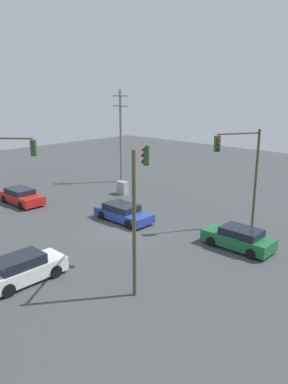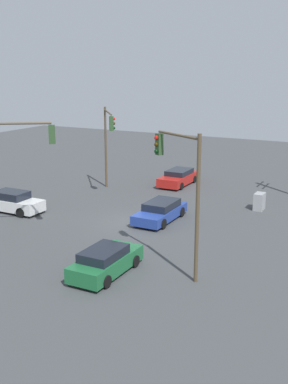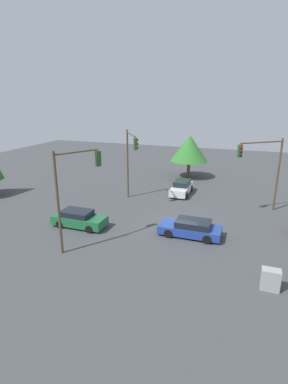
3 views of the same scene
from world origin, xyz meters
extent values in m
plane|color=#424447|center=(0.00, 0.00, 0.00)|extent=(80.00, 80.00, 0.00)
cube|color=#233D93|center=(1.07, -1.34, 0.49)|extent=(4.64, 1.91, 0.61)
cube|color=black|center=(1.30, -1.34, 1.03)|extent=(2.55, 1.68, 0.47)
cylinder|color=black|center=(-0.37, -2.24, 0.32)|extent=(0.65, 0.22, 0.65)
cylinder|color=black|center=(-0.37, -0.43, 0.32)|extent=(0.65, 0.22, 0.65)
cylinder|color=black|center=(2.51, -2.24, 0.32)|extent=(0.65, 0.22, 0.65)
cylinder|color=black|center=(2.51, -0.43, 0.32)|extent=(0.65, 0.22, 0.65)
cube|color=#1E6638|center=(-7.68, -2.70, 0.54)|extent=(4.35, 1.77, 0.74)
cube|color=black|center=(-7.90, -2.70, 1.13)|extent=(2.39, 1.56, 0.44)
cylinder|color=black|center=(-6.33, -1.86, 0.31)|extent=(0.61, 0.22, 0.61)
cylinder|color=black|center=(-6.33, -3.54, 0.31)|extent=(0.61, 0.22, 0.61)
cylinder|color=black|center=(-9.03, -1.86, 0.31)|extent=(0.61, 0.22, 0.61)
cylinder|color=black|center=(-9.03, -3.54, 0.31)|extent=(0.61, 0.22, 0.61)
cube|color=silver|center=(-1.86, 8.49, 0.55)|extent=(1.71, 4.24, 0.74)
cube|color=black|center=(-1.86, 8.70, 1.19)|extent=(1.51, 2.33, 0.52)
cylinder|color=black|center=(-1.05, 7.17, 0.33)|extent=(0.22, 0.67, 0.67)
cylinder|color=black|center=(-2.68, 7.17, 0.33)|extent=(0.22, 0.67, 0.67)
cylinder|color=black|center=(-1.05, 9.80, 0.33)|extent=(0.22, 0.67, 0.67)
cylinder|color=black|center=(-2.68, 9.80, 0.33)|extent=(0.22, 0.67, 0.67)
cylinder|color=brown|center=(7.31, 6.70, 3.32)|extent=(0.18, 0.18, 6.65)
cylinder|color=brown|center=(5.62, 5.37, 6.40)|extent=(3.44, 2.76, 0.12)
cube|color=#2D4C28|center=(3.94, 4.04, 5.77)|extent=(0.44, 0.43, 1.05)
sphere|color=red|center=(4.05, 3.90, 6.11)|extent=(0.22, 0.22, 0.22)
sphere|color=#392605|center=(4.05, 3.90, 5.77)|extent=(0.22, 0.22, 0.22)
sphere|color=black|center=(4.05, 3.90, 5.44)|extent=(0.22, 0.22, 0.22)
cylinder|color=brown|center=(-6.50, -6.87, 3.47)|extent=(0.18, 0.18, 6.95)
cylinder|color=brown|center=(-5.72, -5.52, 6.70)|extent=(1.67, 2.76, 0.12)
cube|color=#2D4C28|center=(-4.93, -4.17, 6.07)|extent=(0.41, 0.43, 1.05)
sphere|color=red|center=(-5.08, -4.09, 6.41)|extent=(0.22, 0.22, 0.22)
sphere|color=#392605|center=(-5.08, -4.09, 6.07)|extent=(0.22, 0.22, 0.22)
sphere|color=black|center=(-5.08, -4.09, 5.74)|extent=(0.22, 0.22, 0.22)
cylinder|color=brown|center=(-6.91, 5.58, 3.50)|extent=(0.18, 0.18, 6.99)
cylinder|color=brown|center=(-5.87, 4.05, 6.74)|extent=(2.18, 3.13, 0.12)
cube|color=#2D4C28|center=(-4.82, 2.52, 6.12)|extent=(0.42, 0.44, 1.05)
sphere|color=red|center=(-4.68, 2.62, 6.46)|extent=(0.22, 0.22, 0.22)
sphere|color=#392605|center=(-4.68, 2.62, 6.12)|extent=(0.22, 0.22, 0.22)
sphere|color=black|center=(-4.68, 2.62, 5.78)|extent=(0.22, 0.22, 0.22)
cube|color=#9EA0A3|center=(6.54, -6.44, 0.60)|extent=(1.01, 0.64, 1.21)
cylinder|color=brown|center=(-2.62, 15.65, 1.10)|extent=(0.41, 0.41, 2.20)
cone|color=#337A2D|center=(-2.62, 15.65, 3.86)|extent=(4.72, 4.72, 3.32)
camera|label=1|loc=(-18.17, 16.92, 9.48)|focal=35.00mm
camera|label=2|loc=(-25.99, -14.42, 9.71)|focal=45.00mm
camera|label=3|loc=(4.84, -21.99, 10.08)|focal=28.00mm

